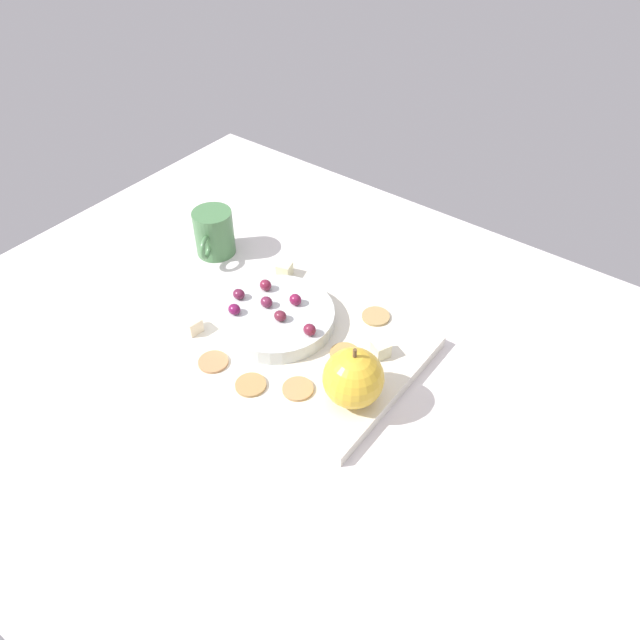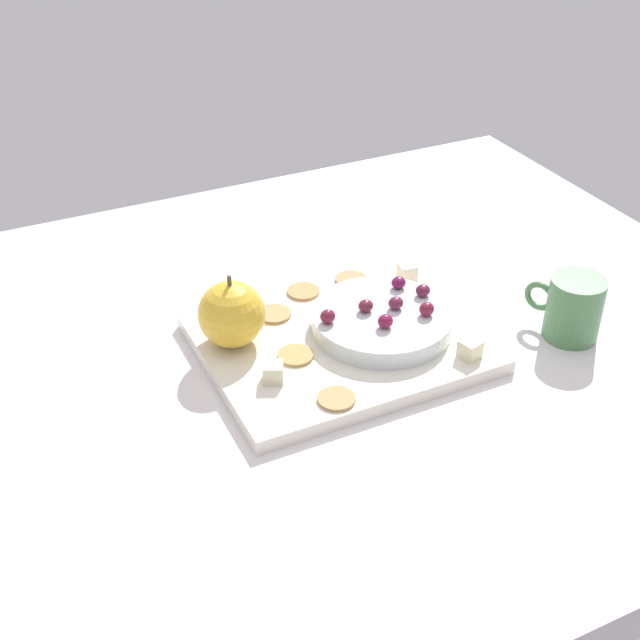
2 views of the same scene
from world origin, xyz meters
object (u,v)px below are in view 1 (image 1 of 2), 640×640
at_px(serving_dish, 277,317).
at_px(cracker_2, 345,354).
at_px(cracker_3, 298,389).
at_px(grape_1, 266,302).
at_px(cheese_cube_1, 193,325).
at_px(grape_3, 308,329).
at_px(grape_4, 295,300).
at_px(cracker_0, 251,385).
at_px(platter, 303,345).
at_px(cup, 214,233).
at_px(grape_2, 280,316).
at_px(cracker_4, 213,362).
at_px(grape_0, 266,285).
at_px(cracker_1, 376,316).
at_px(cheese_cube_0, 284,270).
at_px(grape_5, 234,309).
at_px(grape_6, 239,294).
at_px(cheese_cube_2, 381,349).
at_px(apple_whole, 353,378).

distance_m(serving_dish, cracker_2, 0.12).
xyz_separation_m(cracker_3, grape_1, (0.13, -0.08, 0.03)).
bearing_deg(cracker_2, cheese_cube_1, 24.74).
bearing_deg(grape_3, grape_4, -35.65).
xyz_separation_m(cracker_0, grape_4, (0.04, -0.15, 0.03)).
relative_size(platter, cup, 3.44).
bearing_deg(grape_2, cracker_4, 71.46).
bearing_deg(serving_dish, grape_0, -32.23).
height_order(cheese_cube_1, cracker_3, cheese_cube_1).
relative_size(cheese_cube_1, cracker_1, 0.53).
relative_size(cracker_1, cracker_2, 1.00).
bearing_deg(cup, grape_2, 156.54).
relative_size(cheese_cube_1, cracker_3, 0.53).
relative_size(cracker_0, cracker_2, 1.00).
bearing_deg(cheese_cube_0, grape_4, 139.18).
distance_m(serving_dish, grape_5, 0.06).
height_order(serving_dish, grape_1, grape_1).
xyz_separation_m(grape_1, grape_6, (0.05, 0.01, -0.00)).
bearing_deg(cup, cheese_cube_0, -178.06).
bearing_deg(cheese_cube_2, cup, -8.03).
xyz_separation_m(cracker_1, cup, (0.33, 0.01, 0.02)).
relative_size(cheese_cube_1, grape_1, 1.20).
xyz_separation_m(apple_whole, cup, (0.39, -0.14, -0.02)).
bearing_deg(grape_1, cheese_cube_0, -64.63).
relative_size(cheese_cube_0, cracker_1, 0.53).
xyz_separation_m(apple_whole, cheese_cube_0, (0.24, -0.15, -0.03)).
bearing_deg(cheese_cube_0, cracker_3, 133.59).
distance_m(apple_whole, grape_1, 0.20).
bearing_deg(grape_1, cracker_2, -176.88).
bearing_deg(grape_0, grape_4, -178.83).
height_order(cracker_2, cracker_3, same).
height_order(serving_dish, cracker_0, serving_dish).
xyz_separation_m(cracker_3, grape_6, (0.17, -0.07, 0.03)).
xyz_separation_m(cracker_0, cracker_1, (-0.06, -0.22, 0.00)).
bearing_deg(cracker_3, apple_whole, -154.34).
height_order(serving_dish, cheese_cube_0, serving_dish).
bearing_deg(apple_whole, grape_4, -26.83).
height_order(platter, cheese_cube_2, cheese_cube_2).
bearing_deg(grape_5, cracker_0, 141.92).
distance_m(platter, cheese_cube_1, 0.16).
xyz_separation_m(cracker_4, cup, (0.20, -0.21, 0.02)).
xyz_separation_m(cheese_cube_2, grape_4, (0.15, 0.01, 0.02)).
xyz_separation_m(apple_whole, grape_1, (0.19, -0.05, -0.01)).
relative_size(cracker_0, grape_0, 2.26).
xyz_separation_m(platter, cracker_2, (-0.06, -0.01, 0.01)).
bearing_deg(cup, serving_dish, 157.35).
bearing_deg(grape_2, cup, -23.46).
xyz_separation_m(platter, serving_dish, (0.05, -0.01, 0.02)).
distance_m(apple_whole, grape_5, 0.22).
bearing_deg(grape_5, grape_4, -129.83).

